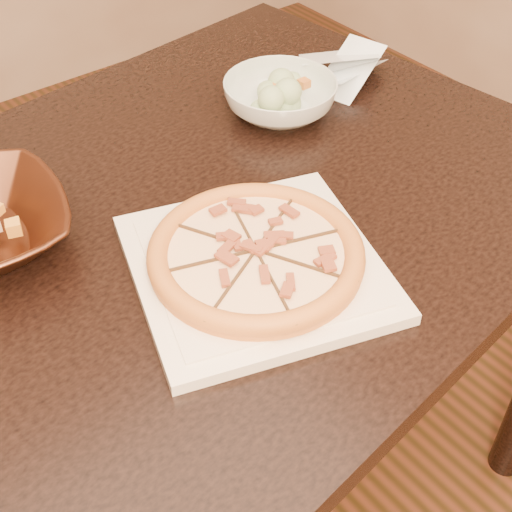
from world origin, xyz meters
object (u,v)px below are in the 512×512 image
object	(u,v)px
dining_table	(154,287)
salad_bowl	(280,98)
plate	(256,267)
pizza	(256,254)

from	to	relation	value
dining_table	salad_bowl	size ratio (longest dim) A/B	7.52
plate	salad_bowl	world-z (taller)	salad_bowl
dining_table	plate	size ratio (longest dim) A/B	3.69
plate	pizza	world-z (taller)	pizza
plate	salad_bowl	size ratio (longest dim) A/B	2.04
dining_table	salad_bowl	bearing A→B (deg)	21.11
pizza	salad_bowl	world-z (taller)	salad_bowl
plate	pizza	distance (m)	0.02
salad_bowl	plate	bearing A→B (deg)	-134.12
dining_table	pizza	distance (m)	0.22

